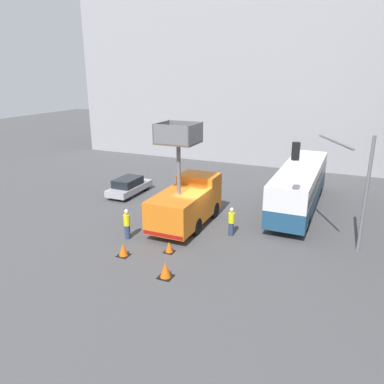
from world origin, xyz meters
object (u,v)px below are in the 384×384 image
(city_bus, at_px, (300,184))
(traffic_cone_far_side, at_px, (123,250))
(road_worker_directing, at_px, (231,222))
(traffic_cone_near_truck, at_px, (165,270))
(utility_truck, at_px, (186,201))
(road_worker_near_truck, at_px, (127,224))
(parked_car_curbside, at_px, (129,186))
(traffic_cone_mid_road, at_px, (169,247))
(traffic_light_pole, at_px, (342,175))

(city_bus, bearing_deg, traffic_cone_far_side, 157.01)
(road_worker_directing, bearing_deg, traffic_cone_near_truck, -23.36)
(utility_truck, distance_m, traffic_cone_far_side, 5.45)
(utility_truck, relative_size, road_worker_near_truck, 3.62)
(parked_car_curbside, bearing_deg, traffic_cone_far_side, -58.74)
(road_worker_near_truck, distance_m, traffic_cone_far_side, 2.24)
(traffic_cone_near_truck, height_order, traffic_cone_far_side, traffic_cone_near_truck)
(parked_car_curbside, bearing_deg, road_worker_near_truck, -57.71)
(utility_truck, distance_m, road_worker_directing, 3.18)
(traffic_cone_mid_road, bearing_deg, traffic_cone_near_truck, -66.66)
(utility_truck, xyz_separation_m, traffic_cone_mid_road, (0.70, -3.77, -1.34))
(traffic_cone_near_truck, xyz_separation_m, parked_car_curbside, (-8.53, 10.03, 0.34))
(road_worker_directing, height_order, parked_car_curbside, road_worker_directing)
(road_worker_near_truck, height_order, traffic_cone_mid_road, road_worker_near_truck)
(city_bus, xyz_separation_m, road_worker_near_truck, (-8.32, -9.23, -0.93))
(city_bus, relative_size, road_worker_near_truck, 6.38)
(traffic_cone_mid_road, bearing_deg, city_bus, 61.64)
(utility_truck, xyz_separation_m, traffic_cone_far_side, (-1.34, -5.12, -1.29))
(utility_truck, bearing_deg, traffic_cone_near_truck, -74.31)
(utility_truck, height_order, traffic_light_pole, utility_truck)
(traffic_cone_near_truck, bearing_deg, road_worker_directing, 77.16)
(utility_truck, bearing_deg, city_bus, 45.20)
(traffic_cone_far_side, bearing_deg, traffic_cone_near_truck, -18.79)
(traffic_cone_far_side, bearing_deg, road_worker_near_truck, 117.29)
(city_bus, height_order, road_worker_near_truck, city_bus)
(utility_truck, distance_m, city_bus, 8.51)
(traffic_cone_far_side, bearing_deg, traffic_light_pole, 26.52)
(road_worker_near_truck, distance_m, parked_car_curbside, 8.36)
(traffic_light_pole, distance_m, traffic_cone_far_side, 12.01)
(traffic_cone_far_side, xyz_separation_m, parked_car_curbside, (-5.46, 8.99, 0.37))
(utility_truck, bearing_deg, traffic_light_pole, -0.39)
(traffic_cone_mid_road, height_order, parked_car_curbside, parked_car_curbside)
(road_worker_directing, relative_size, traffic_cone_near_truck, 2.22)
(city_bus, bearing_deg, parked_car_curbside, 109.94)
(road_worker_near_truck, bearing_deg, city_bus, 147.97)
(city_bus, xyz_separation_m, traffic_cone_mid_road, (-5.29, -9.81, -1.55))
(traffic_light_pole, bearing_deg, city_bus, 114.74)
(utility_truck, height_order, road_worker_near_truck, utility_truck)
(traffic_light_pole, xyz_separation_m, parked_car_curbside, (-15.60, 3.93, -3.60))
(utility_truck, bearing_deg, road_worker_near_truck, -126.10)
(traffic_cone_mid_road, bearing_deg, traffic_light_pole, 24.62)
(traffic_cone_near_truck, height_order, parked_car_curbside, parked_car_curbside)
(traffic_light_pole, relative_size, traffic_cone_near_truck, 8.03)
(city_bus, bearing_deg, traffic_cone_mid_road, 161.96)
(road_worker_directing, distance_m, traffic_cone_far_side, 6.56)
(traffic_light_pole, xyz_separation_m, road_worker_near_truck, (-11.13, -3.14, -3.39))
(road_worker_directing, bearing_deg, traffic_light_pole, 81.82)
(traffic_cone_mid_road, distance_m, traffic_cone_far_side, 2.44)
(traffic_cone_near_truck, distance_m, traffic_cone_far_side, 3.24)
(utility_truck, xyz_separation_m, city_bus, (5.99, 6.04, 0.22))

